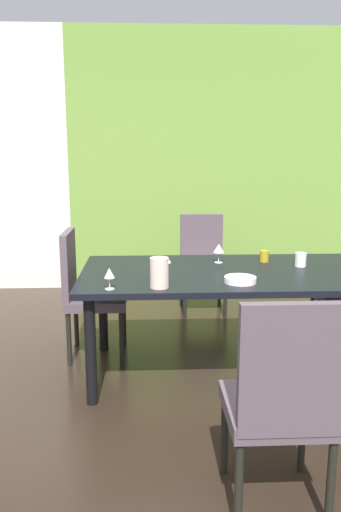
# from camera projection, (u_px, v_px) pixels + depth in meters

# --- Properties ---
(ground_plane) EXTENTS (5.94, 5.88, 0.02)m
(ground_plane) POSITION_uv_depth(u_px,v_px,m) (129.00, 415.00, 2.99)
(ground_plane) COLOR black
(garden_window_panel) EXTENTS (3.71, 0.10, 2.84)m
(garden_window_panel) POSITION_uv_depth(u_px,v_px,m) (236.00, 162.00, 5.57)
(garden_window_panel) COLOR #739E3F
(garden_window_panel) RESTS_ON ground_plane
(dining_table) EXTENTS (2.04, 1.07, 0.74)m
(dining_table) POSITION_uv_depth(u_px,v_px,m) (230.00, 280.00, 3.43)
(dining_table) COLOR black
(dining_table) RESTS_ON ground_plane
(chair_head_near) EXTENTS (0.44, 0.44, 0.98)m
(chair_head_near) POSITION_uv_depth(u_px,v_px,m) (282.00, 398.00, 2.07)
(chair_head_near) COLOR #55474F
(chair_head_near) RESTS_ON ground_plane
(chair_left_far) EXTENTS (0.45, 0.44, 0.96)m
(chair_left_far) POSITION_uv_depth(u_px,v_px,m) (86.00, 289.00, 3.73)
(chair_left_far) COLOR #55474F
(chair_left_far) RESTS_ON ground_plane
(chair_head_far) EXTENTS (0.44, 0.44, 0.93)m
(chair_head_far) POSITION_uv_depth(u_px,v_px,m) (203.00, 258.00, 4.85)
(chair_head_far) COLOR #55474F
(chair_head_far) RESTS_ON ground_plane
(wine_glass_north) EXTENTS (0.08, 0.08, 0.14)m
(wine_glass_north) POSITION_uv_depth(u_px,v_px,m) (219.00, 249.00, 3.64)
(wine_glass_north) COLOR silver
(wine_glass_north) RESTS_ON dining_table
(wine_glass_near_window) EXTENTS (0.06, 0.06, 0.13)m
(wine_glass_near_window) POSITION_uv_depth(u_px,v_px,m) (109.00, 274.00, 2.94)
(wine_glass_near_window) COLOR silver
(wine_glass_near_window) RESTS_ON dining_table
(serving_bowl_right) EXTENTS (0.20, 0.20, 0.04)m
(serving_bowl_right) POSITION_uv_depth(u_px,v_px,m) (240.00, 280.00, 3.11)
(serving_bowl_right) COLOR white
(serving_bowl_right) RESTS_ON dining_table
(cup_center) EXTENTS (0.07, 0.07, 0.08)m
(cup_center) POSITION_uv_depth(u_px,v_px,m) (264.00, 256.00, 3.68)
(cup_center) COLOR #AE951F
(cup_center) RESTS_ON dining_table
(cup_east) EXTENTS (0.08, 0.08, 0.10)m
(cup_east) POSITION_uv_depth(u_px,v_px,m) (301.00, 260.00, 3.53)
(cup_east) COLOR white
(cup_east) RESTS_ON dining_table
(pitcher_south) EXTENTS (0.13, 0.11, 0.19)m
(pitcher_south) POSITION_uv_depth(u_px,v_px,m) (160.00, 272.00, 2.98)
(pitcher_south) COLOR beige
(pitcher_south) RESTS_ON dining_table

